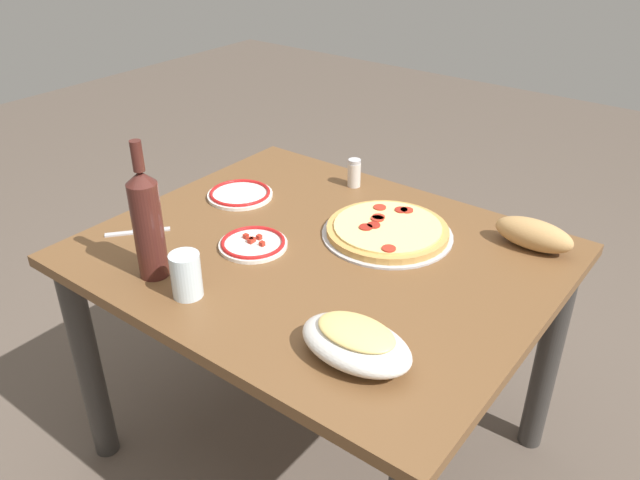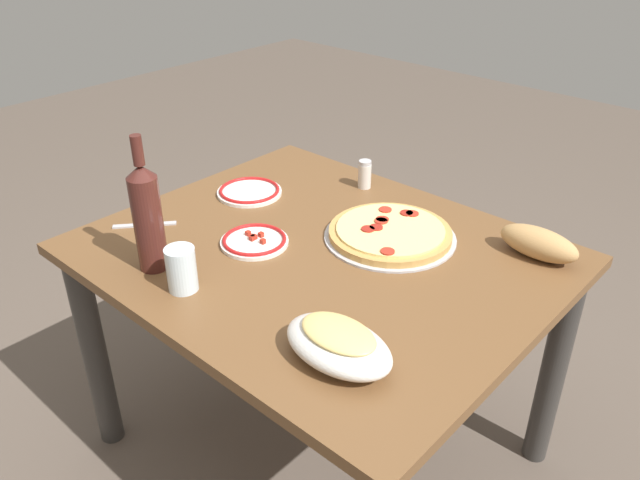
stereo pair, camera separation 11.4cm
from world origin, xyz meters
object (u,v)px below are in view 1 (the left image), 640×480
Objects in this scene: baked_pasta_dish at (356,342)px; dining_table at (320,288)px; pepperoni_pizza at (387,230)px; side_plate_far at (253,244)px; bread_loaf at (534,234)px; side_plate_near at (240,194)px; water_glass at (186,275)px; wine_bottle at (147,223)px; spice_shaker at (354,173)px.

dining_table is at bearing 136.91° from baked_pasta_dish.
pepperoni_pizza reaches higher than side_plate_far.
pepperoni_pizza is at bearing -152.63° from bread_loaf.
side_plate_near is at bearing 164.75° from dining_table.
side_plate_near is 0.30m from side_plate_far.
baked_pasta_dish is 0.43m from water_glass.
bread_loaf is at bearing 51.55° from water_glass.
wine_bottle reaches higher than baked_pasta_dish.
wine_bottle is at bearing -134.98° from bread_loaf.
water_glass is at bearing -112.53° from pepperoni_pizza.
pepperoni_pizza is at bearing 8.09° from side_plate_near.
pepperoni_pizza is 1.45× the size of baked_pasta_dish.
spice_shaker reaches higher than side_plate_near.
wine_bottle is 0.29m from side_plate_far.
spice_shaker reaches higher than pepperoni_pizza.
spice_shaker reaches higher than bread_loaf.
water_glass is at bearing -83.00° from side_plate_far.
wine_bottle is 3.17× the size of water_glass.
spice_shaker is (-0.58, 0.03, 0.00)m from bread_loaf.
baked_pasta_dish is at bearing -55.07° from spice_shaker.
baked_pasta_dish is 0.50m from side_plate_far.
baked_pasta_dish reaches higher than side_plate_far.
water_glass is at bearing -173.12° from baked_pasta_dish.
side_plate_far is 0.72m from bread_loaf.
water_glass reaches higher than bread_loaf.
dining_table is 0.43m from spice_shaker.
spice_shaker reaches higher than baked_pasta_dish.
wine_bottle is 0.16m from water_glass.
side_plate_near is 0.84m from bread_loaf.
pepperoni_pizza is 0.62m from wine_bottle.
wine_bottle is 0.71m from spice_shaker.
baked_pasta_dish is at bearing -29.71° from side_plate_near.
pepperoni_pizza is at bearing 46.98° from side_plate_far.
wine_bottle is 1.67× the size of bread_loaf.
pepperoni_pizza reaches higher than side_plate_near.
dining_table is 4.74× the size of baked_pasta_dish.
pepperoni_pizza is at bearing 60.97° from dining_table.
dining_table is 10.62× the size of water_glass.
dining_table is 0.40m from water_glass.
side_plate_near is at bearing 150.29° from baked_pasta_dish.
side_plate_far is 0.87× the size of bread_loaf.
pepperoni_pizza is 0.55m from water_glass.
spice_shaker is (-0.46, 0.66, 0.00)m from baked_pasta_dish.
wine_bottle is 0.95m from bread_loaf.
side_plate_far is (-0.46, 0.20, -0.03)m from baked_pasta_dish.
water_glass is at bearing -87.19° from spice_shaker.
pepperoni_pizza is 0.36m from side_plate_far.
pepperoni_pizza is at bearing 55.72° from wine_bottle.
side_plate_far is (0.23, -0.19, 0.00)m from side_plate_near.
side_plate_near is at bearing 106.99° from wine_bottle.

